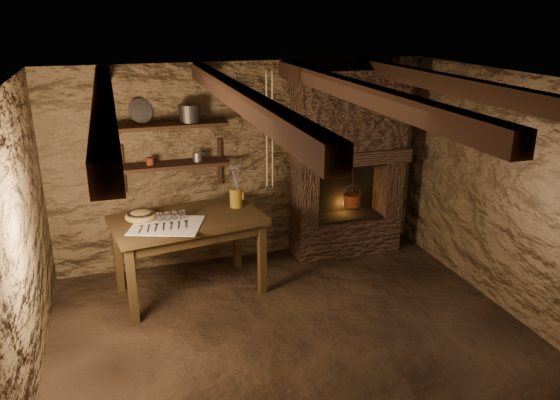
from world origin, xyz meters
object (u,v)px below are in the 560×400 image
object	(u,v)px
wooden_bowl	(141,216)
red_pot	(352,199)
iron_stockpot	(190,114)
work_table	(189,252)
stoneware_jug	(236,189)

from	to	relation	value
wooden_bowl	red_pot	distance (m)	2.62
wooden_bowl	iron_stockpot	world-z (taller)	iron_stockpot
red_pot	wooden_bowl	bearing A→B (deg)	-171.06
work_table	red_pot	distance (m)	2.17
stoneware_jug	iron_stockpot	world-z (taller)	iron_stockpot
iron_stockpot	stoneware_jug	bearing A→B (deg)	-47.04
stoneware_jug	red_pot	size ratio (longest dim) A/B	0.89
work_table	iron_stockpot	distance (m)	1.51
wooden_bowl	iron_stockpot	bearing A→B (deg)	39.63
stoneware_jug	red_pot	distance (m)	1.62
work_table	stoneware_jug	world-z (taller)	stoneware_jug
work_table	wooden_bowl	size ratio (longest dim) A/B	5.07
red_pot	stoneware_jug	bearing A→B (deg)	-168.62
iron_stockpot	red_pot	bearing A→B (deg)	-3.53
red_pot	iron_stockpot	bearing A→B (deg)	176.47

